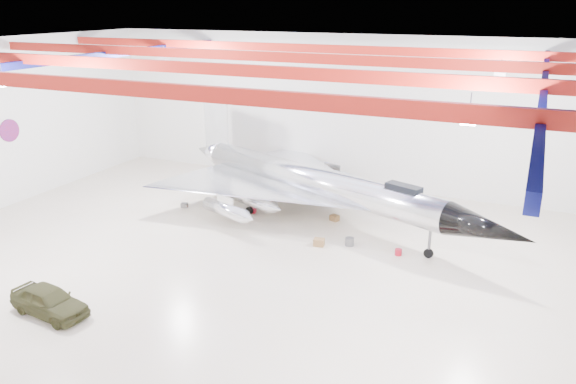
% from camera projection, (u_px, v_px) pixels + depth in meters
% --- Properties ---
extents(floor, '(40.00, 40.00, 0.00)m').
position_uv_depth(floor, '(267.00, 265.00, 29.38)').
color(floor, beige).
rests_on(floor, ground).
extents(wall_back, '(40.00, 0.00, 40.00)m').
position_uv_depth(wall_back, '(357.00, 113.00, 40.58)').
color(wall_back, silver).
rests_on(wall_back, floor).
extents(ceiling, '(40.00, 40.00, 0.00)m').
position_uv_depth(ceiling, '(264.00, 50.00, 25.84)').
color(ceiling, '#0A0F38').
rests_on(ceiling, wall_back).
extents(ceiling_structure, '(39.50, 29.50, 1.08)m').
position_uv_depth(ceiling_structure, '(264.00, 65.00, 26.06)').
color(ceiling_structure, maroon).
rests_on(ceiling_structure, ceiling).
extents(wall_roundel, '(0.10, 1.50, 1.50)m').
position_uv_depth(wall_roundel, '(9.00, 131.00, 37.20)').
color(wall_roundel, '#B21414').
rests_on(wall_roundel, wall_left).
extents(jet_aircraft, '(24.55, 18.62, 6.95)m').
position_uv_depth(jet_aircraft, '(314.00, 185.00, 34.95)').
color(jet_aircraft, silver).
rests_on(jet_aircraft, floor).
extents(jeep, '(4.04, 1.98, 1.32)m').
position_uv_depth(jeep, '(49.00, 301.00, 24.59)').
color(jeep, '#35351A').
rests_on(jeep, floor).
extents(toolbox_red, '(0.51, 0.43, 0.33)m').
position_uv_depth(toolbox_red, '(252.00, 210.00, 36.70)').
color(toolbox_red, '#A41022').
rests_on(toolbox_red, floor).
extents(engine_drum, '(0.58, 0.58, 0.45)m').
position_uv_depth(engine_drum, '(350.00, 242.00, 31.73)').
color(engine_drum, '#59595B').
rests_on(engine_drum, floor).
extents(parts_bin, '(0.64, 0.59, 0.37)m').
position_uv_depth(parts_bin, '(334.00, 218.00, 35.34)').
color(parts_bin, olive).
rests_on(parts_bin, floor).
extents(crate_small, '(0.50, 0.44, 0.30)m').
position_uv_depth(crate_small, '(184.00, 205.00, 37.64)').
color(crate_small, '#59595B').
rests_on(crate_small, floor).
extents(tool_chest, '(0.41, 0.41, 0.34)m').
position_uv_depth(tool_chest, '(398.00, 252.00, 30.53)').
color(tool_chest, '#A41022').
rests_on(tool_chest, floor).
extents(oil_barrel, '(0.65, 0.55, 0.41)m').
position_uv_depth(oil_barrel, '(319.00, 242.00, 31.70)').
color(oil_barrel, olive).
rests_on(oil_barrel, floor).
extents(spares_box, '(0.55, 0.55, 0.38)m').
position_uv_depth(spares_box, '(377.00, 208.00, 37.05)').
color(spares_box, '#59595B').
rests_on(spares_box, floor).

